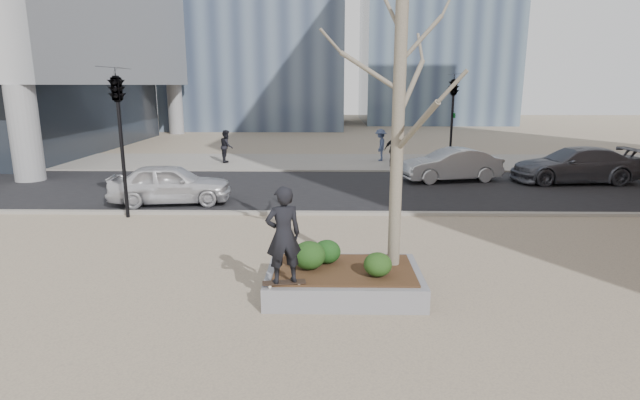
{
  "coord_description": "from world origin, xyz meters",
  "views": [
    {
      "loc": [
        0.69,
        -9.19,
        3.99
      ],
      "look_at": [
        0.5,
        2.0,
        1.4
      ],
      "focal_mm": 28.0,
      "sensor_mm": 36.0,
      "label": 1
    }
  ],
  "objects_px": {
    "planter": "(344,281)",
    "skateboarder": "(283,235)",
    "skateboard": "(284,284)",
    "police_car": "(171,184)"
  },
  "relations": [
    {
      "from": "planter",
      "to": "skateboarder",
      "type": "height_order",
      "value": "skateboarder"
    },
    {
      "from": "planter",
      "to": "skateboarder",
      "type": "distance_m",
      "value": 1.79
    },
    {
      "from": "skateboard",
      "to": "skateboarder",
      "type": "bearing_deg",
      "value": 0.0
    },
    {
      "from": "skateboarder",
      "to": "skateboard",
      "type": "bearing_deg",
      "value": 180.0
    },
    {
      "from": "police_car",
      "to": "skateboard",
      "type": "bearing_deg",
      "value": -157.85
    },
    {
      "from": "police_car",
      "to": "planter",
      "type": "bearing_deg",
      "value": -149.57
    },
    {
      "from": "planter",
      "to": "police_car",
      "type": "distance_m",
      "value": 9.33
    },
    {
      "from": "skateboard",
      "to": "planter",
      "type": "bearing_deg",
      "value": 26.29
    },
    {
      "from": "skateboarder",
      "to": "police_car",
      "type": "bearing_deg",
      "value": -79.62
    },
    {
      "from": "skateboard",
      "to": "police_car",
      "type": "bearing_deg",
      "value": 110.29
    }
  ]
}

